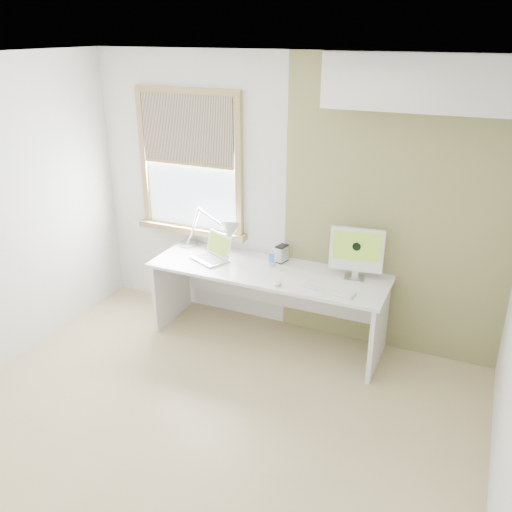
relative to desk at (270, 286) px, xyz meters
The scene contains 12 objects.
room 1.63m from the desk, 88.78° to the right, with size 4.04×3.54×2.64m.
accent_wall 1.32m from the desk, 16.09° to the left, with size 2.00×0.02×2.60m, color #8E8453.
soffit 2.24m from the desk, ahead, with size 1.60×0.40×0.42m, color white.
window 1.43m from the desk, 164.36° to the left, with size 1.20×0.14×1.42m.
desk is the anchor object (origin of this frame).
desk_lamp 0.71m from the desk, 168.44° to the left, with size 0.73×0.31×0.42m.
laptop 0.63m from the desk, behind, with size 0.42×0.39×0.24m.
phone_dock 0.24m from the desk, 92.85° to the left, with size 0.08×0.08×0.14m.
external_drive 0.33m from the desk, 73.99° to the left, with size 0.10×0.14×0.16m.
imac 0.90m from the desk, ahead, with size 0.47×0.17×0.46m.
keyboard 0.71m from the desk, 21.20° to the right, with size 0.46×0.19×0.02m.
mouse 0.43m from the desk, 58.13° to the right, with size 0.06×0.10×0.03m, color white.
Camera 1 is at (1.69, -2.77, 2.77)m, focal length 37.94 mm.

